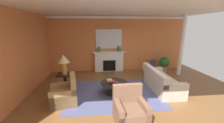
{
  "coord_description": "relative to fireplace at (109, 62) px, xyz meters",
  "views": [
    {
      "loc": [
        -1.02,
        -4.71,
        2.44
      ],
      "look_at": [
        -0.41,
        1.04,
        1.0
      ],
      "focal_mm": 22.09,
      "sensor_mm": 36.0,
      "label": 1
    }
  ],
  "objects": [
    {
      "name": "armchair_near_window",
      "position": [
        -1.73,
        -3.3,
        -0.23
      ],
      "size": [
        0.95,
        0.95,
        0.95
      ],
      "color": "#9E7A4C",
      "rests_on": "ground_plane"
    },
    {
      "name": "fireplace",
      "position": [
        0.0,
        0.0,
        0.0
      ],
      "size": [
        1.8,
        0.35,
        1.14
      ],
      "color": "white",
      "rests_on": "ground_plane"
    },
    {
      "name": "side_table",
      "position": [
        -1.91,
        -2.36,
        -0.14
      ],
      "size": [
        0.56,
        0.56,
        0.7
      ],
      "color": "black",
      "rests_on": "ground_plane"
    },
    {
      "name": "book_red_cover",
      "position": [
        -0.01,
        -2.9,
        -0.06
      ],
      "size": [
        0.23,
        0.2,
        0.05
      ],
      "primitive_type": "cube",
      "rotation": [
        0.0,
        0.0,
        0.15
      ],
      "color": "navy",
      "rests_on": "coffee_table"
    },
    {
      "name": "mantel_mirror",
      "position": [
        0.0,
        0.12,
        1.27
      ],
      "size": [
        1.43,
        0.04,
        1.05
      ],
      "primitive_type": "cube",
      "color": "silver"
    },
    {
      "name": "armchair_facing_fireplace",
      "position": [
        0.17,
        -4.42,
        -0.23
      ],
      "size": [
        0.86,
        0.86,
        0.95
      ],
      "color": "brown",
      "rests_on": "ground_plane"
    },
    {
      "name": "wall_window",
      "position": [
        -3.28,
        -2.53,
        0.98
      ],
      "size": [
        0.12,
        6.55,
        3.04
      ],
      "primitive_type": "cube",
      "color": "#CC723D",
      "rests_on": "ground_plane"
    },
    {
      "name": "ground_plane",
      "position": [
        0.39,
        -2.83,
        -0.54
      ],
      "size": [
        9.39,
        9.39,
        0.0
      ],
      "primitive_type": "plane",
      "color": "brown"
    },
    {
      "name": "coffee_table",
      "position": [
        -0.06,
        -2.77,
        -0.2
      ],
      "size": [
        1.0,
        1.0,
        0.45
      ],
      "color": "black",
      "rests_on": "ground_plane"
    },
    {
      "name": "sofa",
      "position": [
        1.85,
        -2.58,
        -0.24
      ],
      "size": [
        0.91,
        2.1,
        0.85
      ],
      "color": "beige",
      "rests_on": "ground_plane"
    },
    {
      "name": "area_rug",
      "position": [
        -0.06,
        -2.77,
        -0.53
      ],
      "size": [
        3.35,
        2.63,
        0.01
      ],
      "primitive_type": "cube",
      "color": "#4C517A",
      "rests_on": "ground_plane"
    },
    {
      "name": "crown_moulding",
      "position": [
        0.39,
        0.13,
        2.42
      ],
      "size": [
        7.82,
        0.08,
        0.12
      ],
      "primitive_type": "cube",
      "color": "white"
    },
    {
      "name": "table_lamp",
      "position": [
        -1.91,
        -2.36,
        0.68
      ],
      "size": [
        0.44,
        0.44,
        0.75
      ],
      "color": "#B28E38",
      "rests_on": "side_table"
    },
    {
      "name": "book_small_novel",
      "position": [
        -0.24,
        -2.85,
        0.04
      ],
      "size": [
        0.21,
        0.17,
        0.05
      ],
      "primitive_type": "cube",
      "rotation": [
        0.0,
        0.0,
        0.18
      ],
      "color": "tan",
      "rests_on": "coffee_table"
    },
    {
      "name": "vase_mantel_right",
      "position": [
        0.55,
        -0.05,
        0.74
      ],
      "size": [
        0.18,
        0.18,
        0.29
      ],
      "primitive_type": "cylinder",
      "color": "#33703D",
      "rests_on": "fireplace"
    },
    {
      "name": "ceiling_panel",
      "position": [
        0.39,
        -2.53,
        2.53
      ],
      "size": [
        7.82,
        6.55,
        0.06
      ],
      "primitive_type": "cube",
      "color": "white"
    },
    {
      "name": "potted_plant",
      "position": [
        3.07,
        -0.43,
        -0.05
      ],
      "size": [
        0.56,
        0.56,
        0.83
      ],
      "color": "#A8754C",
      "rests_on": "ground_plane"
    },
    {
      "name": "vase_mantel_left",
      "position": [
        -0.55,
        -0.05,
        0.73
      ],
      "size": [
        0.15,
        0.15,
        0.27
      ],
      "primitive_type": "cylinder",
      "color": "#33703D",
      "rests_on": "fireplace"
    },
    {
      "name": "wall_fireplace",
      "position": [
        0.39,
        0.21,
        0.98
      ],
      "size": [
        7.82,
        0.12,
        3.04
      ],
      "primitive_type": "cube",
      "color": "#CC723D",
      "rests_on": "ground_plane"
    },
    {
      "name": "book_art_folio",
      "position": [
        -0.17,
        -2.87,
        -0.01
      ],
      "size": [
        0.26,
        0.19,
        0.05
      ],
      "primitive_type": "cube",
      "rotation": [
        0.0,
        0.0,
        -0.08
      ],
      "color": "maroon",
      "rests_on": "coffee_table"
    },
    {
      "name": "column_white",
      "position": [
        3.61,
        -1.0,
        0.98
      ],
      "size": [
        0.2,
        0.2,
        3.04
      ],
      "primitive_type": "cylinder",
      "color": "white",
      "rests_on": "ground_plane"
    },
    {
      "name": "vase_tall_corner",
      "position": [
        2.47,
        -0.3,
        -0.22
      ],
      "size": [
        0.28,
        0.28,
        0.64
      ],
      "primitive_type": "cylinder",
      "color": "navy",
      "rests_on": "ground_plane"
    }
  ]
}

